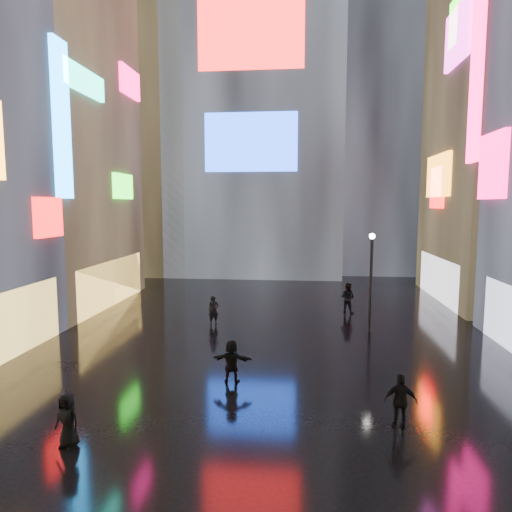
# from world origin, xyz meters

# --- Properties ---
(ground) EXTENTS (140.00, 140.00, 0.00)m
(ground) POSITION_xyz_m (0.00, 20.00, 0.00)
(ground) COLOR black
(ground) RESTS_ON ground
(building_left_far) EXTENTS (10.28, 12.00, 22.00)m
(building_left_far) POSITION_xyz_m (-15.98, 26.00, 10.98)
(building_left_far) COLOR black
(building_left_far) RESTS_ON ground
(tower_main) EXTENTS (16.00, 14.20, 42.00)m
(tower_main) POSITION_xyz_m (-3.00, 43.97, 21.01)
(tower_main) COLOR black
(tower_main) RESTS_ON ground
(tower_flank_right) EXTENTS (12.00, 12.00, 34.00)m
(tower_flank_right) POSITION_xyz_m (9.00, 46.00, 17.00)
(tower_flank_right) COLOR black
(tower_flank_right) RESTS_ON ground
(tower_flank_left) EXTENTS (10.00, 10.00, 26.00)m
(tower_flank_left) POSITION_xyz_m (-14.00, 42.00, 13.00)
(tower_flank_left) COLOR black
(tower_flank_left) RESTS_ON ground
(lamp_far) EXTENTS (0.30, 0.30, 5.20)m
(lamp_far) POSITION_xyz_m (5.10, 21.12, 2.94)
(lamp_far) COLOR black
(lamp_far) RESTS_ON ground
(pedestrian_3) EXTENTS (0.99, 0.46, 1.66)m
(pedestrian_3) POSITION_xyz_m (4.51, 10.61, 0.83)
(pedestrian_3) COLOR black
(pedestrian_3) RESTS_ON ground
(pedestrian_4) EXTENTS (0.85, 0.66, 1.54)m
(pedestrian_4) POSITION_xyz_m (-4.89, 8.57, 0.77)
(pedestrian_4) COLOR black
(pedestrian_4) RESTS_ON ground
(pedestrian_5) EXTENTS (1.53, 0.56, 1.63)m
(pedestrian_5) POSITION_xyz_m (-1.09, 13.58, 0.81)
(pedestrian_5) COLOR black
(pedestrian_5) RESTS_ON ground
(pedestrian_6) EXTENTS (0.70, 0.60, 1.61)m
(pedestrian_6) POSITION_xyz_m (-3.38, 21.72, 0.81)
(pedestrian_6) COLOR black
(pedestrian_6) RESTS_ON ground
(pedestrian_7) EXTENTS (1.13, 1.05, 1.87)m
(pedestrian_7) POSITION_xyz_m (4.34, 25.32, 0.93)
(pedestrian_7) COLOR black
(pedestrian_7) RESTS_ON ground
(umbrella_2) EXTENTS (1.42, 1.43, 0.93)m
(umbrella_2) POSITION_xyz_m (-4.89, 8.57, 2.01)
(umbrella_2) COLOR black
(umbrella_2) RESTS_ON pedestrian_4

